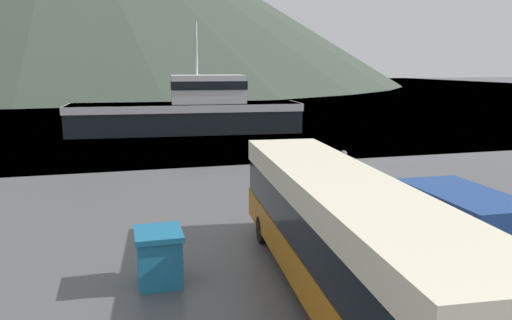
{
  "coord_description": "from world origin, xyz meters",
  "views": [
    {
      "loc": [
        -5.45,
        -3.29,
        5.89
      ],
      "look_at": [
        -0.08,
        16.33,
        2.0
      ],
      "focal_mm": 35.0,
      "sensor_mm": 36.0,
      "label": 1
    }
  ],
  "objects_px": {
    "tour_bus": "(340,232)",
    "fishing_boat": "(190,111)",
    "storage_bin": "(159,256)",
    "delivery_van": "(450,225)"
  },
  "relations": [
    {
      "from": "delivery_van",
      "to": "storage_bin",
      "type": "bearing_deg",
      "value": 173.88
    },
    {
      "from": "tour_bus",
      "to": "storage_bin",
      "type": "distance_m",
      "value": 4.97
    },
    {
      "from": "delivery_van",
      "to": "storage_bin",
      "type": "height_order",
      "value": "delivery_van"
    },
    {
      "from": "fishing_boat",
      "to": "tour_bus",
      "type": "bearing_deg",
      "value": -176.92
    },
    {
      "from": "storage_bin",
      "to": "fishing_boat",
      "type": "bearing_deg",
      "value": 80.52
    },
    {
      "from": "fishing_boat",
      "to": "storage_bin",
      "type": "distance_m",
      "value": 31.09
    },
    {
      "from": "tour_bus",
      "to": "fishing_boat",
      "type": "distance_m",
      "value": 32.92
    },
    {
      "from": "tour_bus",
      "to": "delivery_van",
      "type": "xyz_separation_m",
      "value": [
        4.02,
        1.12,
        -0.53
      ]
    },
    {
      "from": "delivery_van",
      "to": "fishing_boat",
      "type": "xyz_separation_m",
      "value": [
        -3.2,
        31.79,
        0.64
      ]
    },
    {
      "from": "tour_bus",
      "to": "storage_bin",
      "type": "xyz_separation_m",
      "value": [
        -4.3,
        2.27,
        -1.05
      ]
    }
  ]
}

